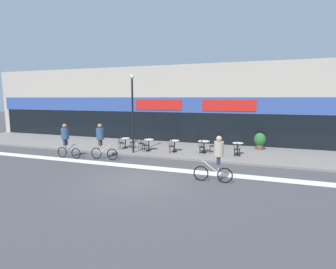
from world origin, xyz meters
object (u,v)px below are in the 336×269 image
(cafe_chair_4_near, at_px, (237,148))
(planter_pot, at_px, (260,141))
(bistro_table_0, at_px, (125,141))
(cyclist_1, at_px, (101,139))
(cafe_chair_3_side, at_px, (213,145))
(cafe_chair_1_side, at_px, (141,142))
(lamp_post, at_px, (133,108))
(cafe_chair_0_near, at_px, (121,142))
(bistro_table_4, at_px, (238,146))
(cafe_chair_2_near, at_px, (172,145))
(cyclist_0, at_px, (217,156))
(bistro_table_1, at_px, (149,142))
(cafe_chair_0_side, at_px, (133,141))
(bistro_table_2, at_px, (175,144))
(cafe_chair_1_near, at_px, (145,144))
(bistro_table_3, at_px, (204,144))
(cyclist_2, at_px, (66,138))
(cafe_chair_3_near, at_px, (202,146))

(cafe_chair_4_near, height_order, planter_pot, planter_pot)
(bistro_table_0, bearing_deg, cyclist_1, -87.63)
(cafe_chair_3_side, distance_m, cafe_chair_4_near, 1.71)
(cafe_chair_1_side, xyz_separation_m, lamp_post, (-0.03, -1.04, 2.38))
(cafe_chair_0_near, height_order, cyclist_1, cyclist_1)
(bistro_table_4, distance_m, cyclist_1, 8.46)
(cafe_chair_2_near, bearing_deg, cyclist_0, -147.87)
(bistro_table_0, bearing_deg, planter_pot, 15.17)
(bistro_table_1, distance_m, cafe_chair_0_side, 1.35)
(bistro_table_1, bearing_deg, bistro_table_2, 8.26)
(cafe_chair_0_side, relative_size, lamp_post, 0.18)
(cafe_chair_1_near, height_order, cafe_chair_4_near, same)
(cafe_chair_3_side, relative_size, lamp_post, 0.18)
(bistro_table_0, relative_size, cafe_chair_2_near, 0.78)
(bistro_table_3, height_order, lamp_post, lamp_post)
(bistro_table_0, distance_m, cyclist_0, 9.07)
(bistro_table_3, relative_size, cyclist_1, 0.36)
(cafe_chair_3_side, relative_size, cyclist_0, 0.44)
(bistro_table_3, bearing_deg, bistro_table_1, -170.42)
(cafe_chair_1_side, distance_m, cafe_chair_2_near, 2.43)
(bistro_table_3, relative_size, cafe_chair_1_side, 0.85)
(bistro_table_1, bearing_deg, cafe_chair_3_side, 8.34)
(bistro_table_3, distance_m, cafe_chair_4_near, 2.29)
(bistro_table_4, distance_m, cyclist_0, 5.60)
(bistro_table_1, bearing_deg, lamp_post, -122.41)
(cafe_chair_0_near, distance_m, cyclist_1, 2.68)
(bistro_table_3, relative_size, bistro_table_4, 1.02)
(cafe_chair_0_near, relative_size, cyclist_0, 0.44)
(cafe_chair_2_near, relative_size, cyclist_1, 0.42)
(bistro_table_0, distance_m, cyclist_2, 4.24)
(cafe_chair_0_near, distance_m, cafe_chair_2_near, 3.72)
(cafe_chair_3_near, bearing_deg, bistro_table_2, 80.73)
(bistro_table_2, xyz_separation_m, cafe_chair_3_side, (2.54, 0.37, -0.01))
(cafe_chair_3_side, bearing_deg, cafe_chair_4_near, 148.00)
(cafe_chair_1_near, distance_m, cafe_chair_3_side, 4.49)
(bistro_table_0, xyz_separation_m, planter_pot, (9.12, 2.47, 0.13))
(cafe_chair_3_side, bearing_deg, bistro_table_4, 169.45)
(bistro_table_0, bearing_deg, cafe_chair_0_side, 0.24)
(cafe_chair_3_side, bearing_deg, cyclist_2, 17.79)
(bistro_table_1, bearing_deg, cafe_chair_0_near, -169.93)
(bistro_table_4, xyz_separation_m, cafe_chair_3_side, (-1.55, 0.08, -0.02))
(cafe_chair_1_near, distance_m, cafe_chair_2_near, 1.80)
(cafe_chair_1_near, bearing_deg, bistro_table_1, 2.06)
(cafe_chair_4_near, distance_m, cyclist_1, 8.22)
(bistro_table_4, relative_size, cyclist_2, 0.36)
(bistro_table_3, bearing_deg, bistro_table_0, -176.54)
(cyclist_0, bearing_deg, cyclist_1, -17.39)
(cafe_chair_4_near, relative_size, cyclist_0, 0.44)
(cyclist_1, bearing_deg, cafe_chair_3_side, 28.94)
(cafe_chair_3_near, height_order, cafe_chair_4_near, same)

